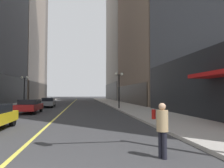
{
  "coord_description": "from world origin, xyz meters",
  "views": [
    {
      "loc": [
        2.06,
        -3.5,
        1.89
      ],
      "look_at": [
        7.07,
        32.43,
        3.55
      ],
      "focal_mm": 33.68,
      "sensor_mm": 36.0,
      "label": 1
    }
  ],
  "objects_px": {
    "street_lamp_right_mid": "(119,82)",
    "pedestrian_in_tan_trench": "(162,126)",
    "car_red": "(29,106)",
    "traffic_light_near_right": "(198,29)",
    "car_grey": "(48,102)",
    "street_lamp_left_far": "(24,84)",
    "fire_hydrant_right": "(154,115)"
  },
  "relations": [
    {
      "from": "car_grey",
      "to": "street_lamp_right_mid",
      "type": "distance_m",
      "value": 10.82
    },
    {
      "from": "fire_hydrant_right",
      "to": "car_grey",
      "type": "bearing_deg",
      "value": 120.54
    },
    {
      "from": "car_grey",
      "to": "street_lamp_left_far",
      "type": "relative_size",
      "value": 1.04
    },
    {
      "from": "car_red",
      "to": "street_lamp_left_far",
      "type": "bearing_deg",
      "value": 107.24
    },
    {
      "from": "traffic_light_near_right",
      "to": "fire_hydrant_right",
      "type": "relative_size",
      "value": 7.06
    },
    {
      "from": "car_grey",
      "to": "traffic_light_near_right",
      "type": "distance_m",
      "value": 26.14
    },
    {
      "from": "street_lamp_left_far",
      "to": "traffic_light_near_right",
      "type": "bearing_deg",
      "value": -66.08
    },
    {
      "from": "traffic_light_near_right",
      "to": "street_lamp_right_mid",
      "type": "xyz_separation_m",
      "value": [
        1.05,
        19.42,
        -0.49
      ]
    },
    {
      "from": "car_grey",
      "to": "pedestrian_in_tan_trench",
      "type": "xyz_separation_m",
      "value": [
        7.08,
        -24.32,
        0.22
      ]
    },
    {
      "from": "pedestrian_in_tan_trench",
      "to": "traffic_light_near_right",
      "type": "bearing_deg",
      "value": -20.29
    },
    {
      "from": "traffic_light_near_right",
      "to": "fire_hydrant_right",
      "type": "distance_m",
      "value": 9.17
    },
    {
      "from": "car_grey",
      "to": "pedestrian_in_tan_trench",
      "type": "distance_m",
      "value": 25.33
    },
    {
      "from": "car_red",
      "to": "fire_hydrant_right",
      "type": "distance_m",
      "value": 12.42
    },
    {
      "from": "street_lamp_right_mid",
      "to": "pedestrian_in_tan_trench",
      "type": "bearing_deg",
      "value": -96.07
    },
    {
      "from": "car_grey",
      "to": "fire_hydrant_right",
      "type": "height_order",
      "value": "car_grey"
    },
    {
      "from": "street_lamp_right_mid",
      "to": "traffic_light_near_right",
      "type": "bearing_deg",
      "value": -93.09
    },
    {
      "from": "pedestrian_in_tan_trench",
      "to": "traffic_light_near_right",
      "type": "xyz_separation_m",
      "value": [
        0.98,
        -0.36,
        2.81
      ]
    },
    {
      "from": "pedestrian_in_tan_trench",
      "to": "fire_hydrant_right",
      "type": "height_order",
      "value": "pedestrian_in_tan_trench"
    },
    {
      "from": "car_grey",
      "to": "fire_hydrant_right",
      "type": "relative_size",
      "value": 5.74
    },
    {
      "from": "pedestrian_in_tan_trench",
      "to": "street_lamp_left_far",
      "type": "bearing_deg",
      "value": 112.41
    },
    {
      "from": "car_grey",
      "to": "street_lamp_right_mid",
      "type": "bearing_deg",
      "value": -30.01
    },
    {
      "from": "car_red",
      "to": "car_grey",
      "type": "xyz_separation_m",
      "value": [
        0.37,
        8.9,
        -0.0
      ]
    },
    {
      "from": "traffic_light_near_right",
      "to": "street_lamp_left_far",
      "type": "xyz_separation_m",
      "value": [
        -11.75,
        26.49,
        -0.49
      ]
    },
    {
      "from": "pedestrian_in_tan_trench",
      "to": "street_lamp_left_far",
      "type": "distance_m",
      "value": 28.36
    },
    {
      "from": "street_lamp_left_far",
      "to": "street_lamp_right_mid",
      "type": "bearing_deg",
      "value": -28.9
    },
    {
      "from": "car_red",
      "to": "traffic_light_near_right",
      "type": "relative_size",
      "value": 0.76
    },
    {
      "from": "car_red",
      "to": "street_lamp_left_far",
      "type": "relative_size",
      "value": 0.97
    },
    {
      "from": "street_lamp_right_mid",
      "to": "fire_hydrant_right",
      "type": "bearing_deg",
      "value": -87.4
    },
    {
      "from": "car_grey",
      "to": "traffic_light_near_right",
      "type": "bearing_deg",
      "value": -71.92
    },
    {
      "from": "street_lamp_left_far",
      "to": "pedestrian_in_tan_trench",
      "type": "bearing_deg",
      "value": -67.59
    },
    {
      "from": "car_grey",
      "to": "street_lamp_right_mid",
      "type": "xyz_separation_m",
      "value": [
        9.11,
        -5.26,
        2.54
      ]
    },
    {
      "from": "pedestrian_in_tan_trench",
      "to": "fire_hydrant_right",
      "type": "relative_size",
      "value": 2.02
    }
  ]
}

